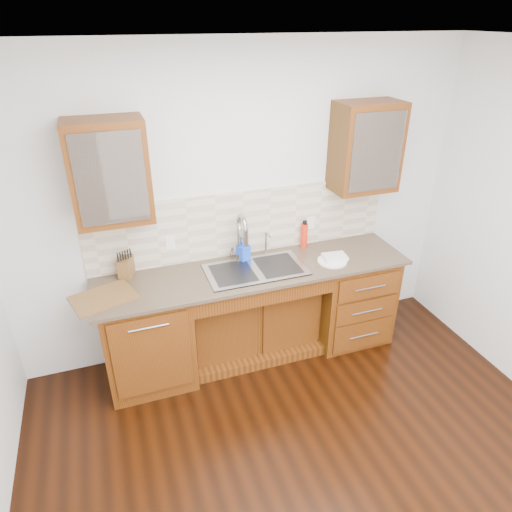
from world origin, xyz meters
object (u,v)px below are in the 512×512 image
object	(u,v)px
water_bottle	(304,236)
cutting_board	(103,298)
soap_bottle	(243,249)
knife_block	(126,267)
plate	(332,261)

from	to	relation	value
water_bottle	cutting_board	xyz separation A→B (m)	(-1.80, -0.30, -0.11)
soap_bottle	knife_block	distance (m)	1.00
knife_block	plate	bearing A→B (deg)	12.54
water_bottle	cutting_board	size ratio (longest dim) A/B	0.50
soap_bottle	cutting_board	bearing A→B (deg)	170.52
soap_bottle	plate	distance (m)	0.78
plate	cutting_board	distance (m)	1.92
soap_bottle	cutting_board	world-z (taller)	soap_bottle
cutting_board	plate	bearing A→B (deg)	-1.36
soap_bottle	plate	world-z (taller)	soap_bottle
soap_bottle	knife_block	xyz separation A→B (m)	(-1.00, 0.04, -0.02)
water_bottle	knife_block	distance (m)	1.60
water_bottle	plate	distance (m)	0.38
water_bottle	knife_block	world-z (taller)	water_bottle
plate	cutting_board	xyz separation A→B (m)	(-1.92, 0.05, 0.00)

